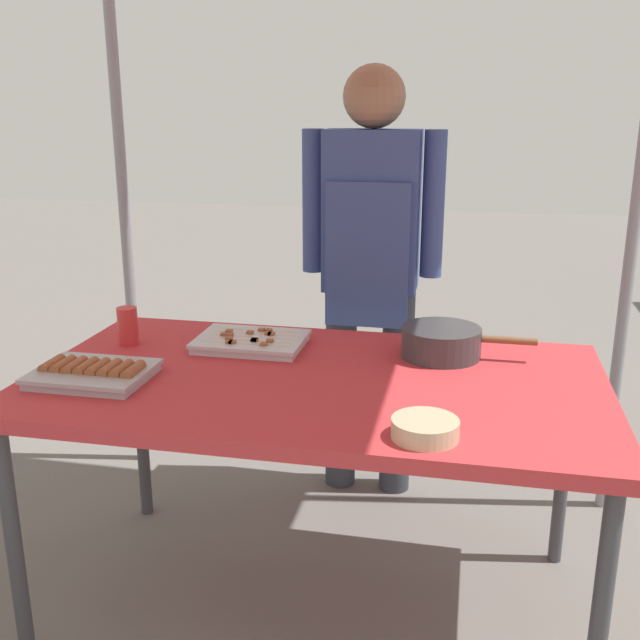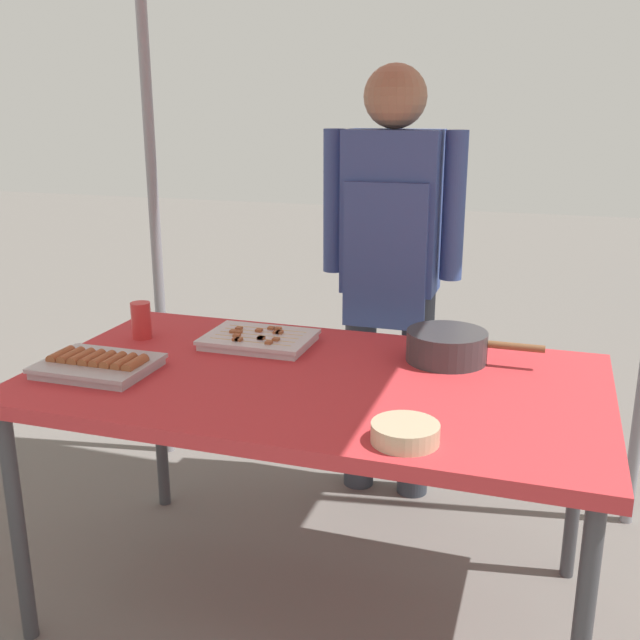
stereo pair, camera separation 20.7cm
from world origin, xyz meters
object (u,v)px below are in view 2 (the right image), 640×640
object	(u,v)px
cooking_wok	(448,345)
condiment_bowl	(405,433)
stall_table	(315,393)
tray_meat_skewers	(259,340)
vendor_woman	(391,253)
drink_cup_near_edge	(141,320)
tray_grilled_sausages	(98,365)

from	to	relation	value
cooking_wok	condiment_bowl	distance (m)	0.58
stall_table	tray_meat_skewers	bearing A→B (deg)	140.30
vendor_woman	drink_cup_near_edge	bearing A→B (deg)	41.48
stall_table	vendor_woman	size ratio (longest dim) A/B	0.99
tray_grilled_sausages	cooking_wok	world-z (taller)	cooking_wok
tray_meat_skewers	drink_cup_near_edge	size ratio (longest dim) A/B	2.81
tray_meat_skewers	drink_cup_near_edge	distance (m)	0.40
cooking_wok	tray_grilled_sausages	bearing A→B (deg)	-156.82
stall_table	tray_meat_skewers	distance (m)	0.34
stall_table	condiment_bowl	xyz separation A→B (m)	(0.33, -0.34, 0.08)
drink_cup_near_edge	vendor_woman	xyz separation A→B (m)	(0.69, 0.61, 0.15)
cooking_wok	vendor_woman	size ratio (longest dim) A/B	0.25
drink_cup_near_edge	condiment_bowl	bearing A→B (deg)	-27.17
tray_grilled_sausages	vendor_woman	bearing A→B (deg)	55.31
stall_table	condiment_bowl	distance (m)	0.48
cooking_wok	condiment_bowl	size ratio (longest dim) A/B	2.55
stall_table	cooking_wok	size ratio (longest dim) A/B	4.02
tray_meat_skewers	cooking_wok	distance (m)	0.59
tray_grilled_sausages	condiment_bowl	xyz separation A→B (m)	(0.93, -0.18, 0.00)
cooking_wok	drink_cup_near_edge	size ratio (longest dim) A/B	3.33
tray_grilled_sausages	drink_cup_near_edge	bearing A→B (deg)	98.48
condiment_bowl	vendor_woman	world-z (taller)	vendor_woman
stall_table	drink_cup_near_edge	distance (m)	0.67
tray_grilled_sausages	cooking_wok	distance (m)	1.02
stall_table	drink_cup_near_edge	size ratio (longest dim) A/B	13.39
cooking_wok	drink_cup_near_edge	world-z (taller)	drink_cup_near_edge
cooking_wok	drink_cup_near_edge	xyz separation A→B (m)	(-0.98, -0.08, 0.01)
tray_grilled_sausages	drink_cup_near_edge	size ratio (longest dim) A/B	2.62
cooking_wok	drink_cup_near_edge	bearing A→B (deg)	-175.19
tray_meat_skewers	cooking_wok	size ratio (longest dim) A/B	0.84
tray_grilled_sausages	tray_meat_skewers	distance (m)	0.50
drink_cup_near_edge	tray_meat_skewers	bearing A→B (deg)	7.52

